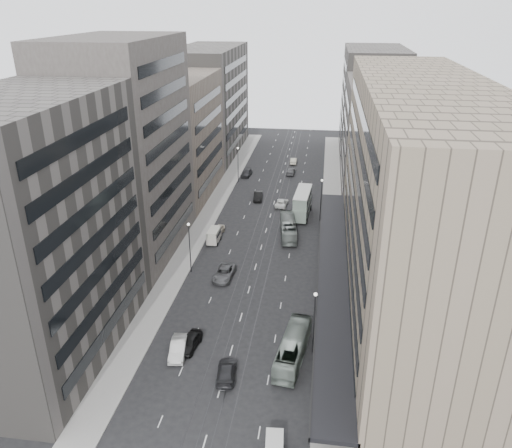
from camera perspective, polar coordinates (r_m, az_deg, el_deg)
The scene contains 28 objects.
ground at distance 66.80m, azimuth -1.88°, elevation -11.07°, with size 220.00×220.00×0.00m, color black.
sidewalk_right at distance 99.05m, azimuth 8.67°, elevation 0.96°, with size 4.00×125.00×0.15m, color gray.
sidewalk_left at distance 101.38m, azimuth -5.00°, elevation 1.70°, with size 4.00×125.00×0.15m, color gray.
department_store at distance 67.15m, azimuth 17.53°, elevation 2.42°, with size 19.20×60.00×30.00m.
building_right_mid at distance 109.70m, azimuth 14.09°, elevation 9.37°, with size 15.00×28.00×24.00m, color #433E3A.
building_right_far at distance 138.50m, azimuth 13.08°, elevation 13.26°, with size 15.00×32.00×28.00m, color #5A5651.
building_left_a at distance 60.16m, azimuth -24.09°, elevation -1.08°, with size 15.00×28.00×30.00m, color #5A5651.
building_left_b at distance 82.06m, azimuth -14.84°, elevation 8.10°, with size 15.00×26.00×34.00m, color #433E3A.
building_left_c at distance 107.74m, azimuth -9.25°, elevation 9.79°, with size 15.00×28.00×25.00m, color #6D6155.
building_left_d at distance 138.60m, azimuth -5.33°, elevation 13.76°, with size 15.00×38.00×28.00m, color #5A5651.
lamp_right_near at distance 59.02m, azimuth 6.69°, elevation -10.38°, with size 0.44×0.44×8.32m.
lamp_right_far at distance 94.81m, azimuth 7.47°, elevation 3.31°, with size 0.44×0.44×8.32m.
lamp_left_near at distance 76.22m, azimuth -7.62°, elevation -2.03°, with size 0.44×0.44×8.32m.
lamp_left_far at distance 115.41m, azimuth -2.07°, elevation 7.27°, with size 0.44×0.44×8.32m.
bus_near at distance 60.07m, azimuth 4.24°, elevation -13.92°, with size 2.55×10.91×3.04m, color gray.
bus_far at distance 89.40m, azimuth 3.69°, elevation -0.40°, with size 2.55×10.92×3.04m, color gray.
double_decker at distance 97.14m, azimuth 5.32°, elevation 2.41°, with size 3.47×9.69×5.21m.
panel_van at distance 86.91m, azimuth -4.84°, elevation -1.30°, with size 2.00×3.96×2.47m.
sedan_0 at distance 62.46m, azimuth -7.55°, elevation -13.22°, with size 1.91×4.74×1.61m, color black.
sedan_1 at distance 61.69m, azimuth -8.87°, elevation -13.82°, with size 1.77×5.09×1.68m, color silver.
sedan_2 at distance 76.13m, azimuth -3.65°, elevation -5.63°, with size 2.67×5.79×1.61m, color #575759.
sedan_3 at distance 58.04m, azimuth -3.39°, elevation -16.46°, with size 2.09×5.13×1.49m, color black.
sedan_4 at distance 90.20m, azimuth -4.42°, elevation -0.75°, with size 1.73×4.29×1.46m, color beige.
sedan_5 at distance 105.88m, azimuth 0.24°, elevation 3.21°, with size 1.72×4.93×1.62m, color black.
sedan_6 at distance 102.70m, azimuth 2.95°, elevation 2.43°, with size 2.25×4.89×1.36m, color silver.
sedan_7 at distance 122.56m, azimuth 4.02°, elevation 6.04°, with size 2.01×4.95×1.44m, color #505053.
sedan_8 at distance 120.73m, azimuth -1.07°, elevation 5.87°, with size 1.95×4.85×1.65m, color #2B2B2E.
sedan_9 at distance 130.99m, azimuth 4.32°, elevation 7.23°, with size 1.59×4.56×1.50m, color beige.
Camera 1 is at (9.70, -53.83, 38.36)m, focal length 35.00 mm.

